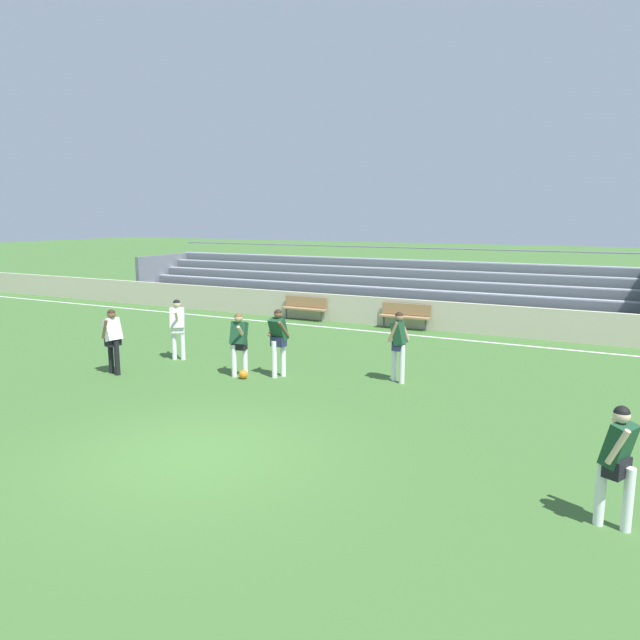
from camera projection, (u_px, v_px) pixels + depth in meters
ground_plane at (196, 455)px, 9.94m from camera, size 160.00×160.00×0.00m
field_line_sideline at (412, 335)px, 19.96m from camera, size 44.00×0.12×0.01m
sideline_wall at (423, 315)px, 20.95m from camera, size 48.00×0.16×1.04m
bleacher_stand at (359, 284)px, 25.31m from camera, size 21.77×4.07×2.62m
bench_near_bin at (305, 306)px, 22.80m from camera, size 1.80×0.40×0.90m
bench_far_right at (405, 314)px, 20.97m from camera, size 1.80×0.40×0.90m
player_dark_challenging at (239, 339)px, 14.67m from camera, size 0.48×0.66×1.61m
player_dark_trailing_run at (278, 337)px, 14.59m from camera, size 0.49×0.51×1.71m
player_dark_overlapping at (399, 340)px, 14.13m from camera, size 0.43×0.44×1.73m
player_white_wide_right at (113, 336)px, 14.87m from camera, size 0.45×0.54×1.66m
player_white_on_ball at (177, 324)px, 16.38m from camera, size 0.52×0.71×1.70m
player_dark_pressing_high at (618, 456)px, 7.44m from camera, size 0.47×0.59×1.64m
soccer_ball at (243, 374)px, 14.57m from camera, size 0.22×0.22×0.22m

